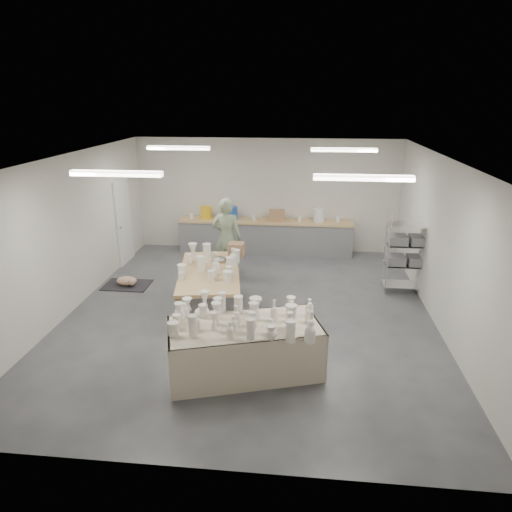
# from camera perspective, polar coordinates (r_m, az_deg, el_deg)

# --- Properties ---
(room) EXTENTS (8.00, 8.02, 3.00)m
(room) POSITION_cam_1_polar(r_m,az_deg,el_deg) (8.41, -1.54, 5.84)
(room) COLOR #424449
(room) RESTS_ON ground
(back_counter) EXTENTS (4.60, 0.60, 1.24)m
(back_counter) POSITION_cam_1_polar(r_m,az_deg,el_deg) (12.26, 1.14, 2.62)
(back_counter) COLOR tan
(back_counter) RESTS_ON ground
(wire_shelf) EXTENTS (0.88, 0.48, 1.80)m
(wire_shelf) POSITION_cam_1_polar(r_m,az_deg,el_deg) (10.17, 18.34, 0.59)
(wire_shelf) COLOR silver
(wire_shelf) RESTS_ON ground
(drying_table) EXTENTS (2.49, 1.73, 1.18)m
(drying_table) POSITION_cam_1_polar(r_m,az_deg,el_deg) (7.04, -1.45, -11.15)
(drying_table) COLOR olive
(drying_table) RESTS_ON ground
(work_table) EXTENTS (1.48, 2.41, 1.22)m
(work_table) POSITION_cam_1_polar(r_m,az_deg,el_deg) (8.91, -5.40, -1.52)
(work_table) COLOR tan
(work_table) RESTS_ON ground
(rug) EXTENTS (1.00, 0.70, 0.02)m
(rug) POSITION_cam_1_polar(r_m,az_deg,el_deg) (10.66, -15.82, -3.51)
(rug) COLOR black
(rug) RESTS_ON ground
(cat) EXTENTS (0.54, 0.46, 0.19)m
(cat) POSITION_cam_1_polar(r_m,az_deg,el_deg) (10.60, -15.79, -3.00)
(cat) COLOR white
(cat) RESTS_ON rug
(potter) EXTENTS (0.74, 0.53, 1.89)m
(potter) POSITION_cam_1_polar(r_m,az_deg,el_deg) (10.47, -3.67, 2.23)
(potter) COLOR #94AC85
(potter) RESTS_ON ground
(red_stool) EXTENTS (0.39, 0.39, 0.33)m
(red_stool) POSITION_cam_1_polar(r_m,az_deg,el_deg) (10.92, -3.36, -0.58)
(red_stool) COLOR #A91822
(red_stool) RESTS_ON ground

